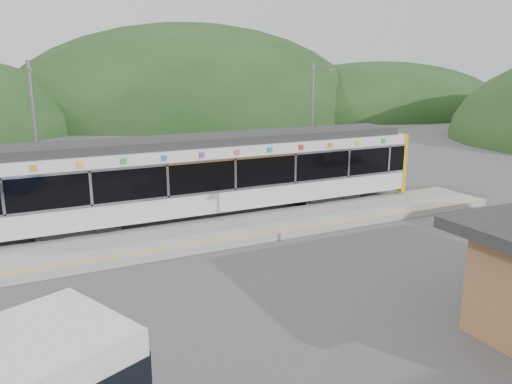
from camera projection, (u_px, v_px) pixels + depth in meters
name	position (u px, v px, depth m)	size (l,w,h in m)	color
ground	(274.00, 259.00, 17.84)	(120.00, 120.00, 0.00)	#4C4C4F
hills	(332.00, 205.00, 25.12)	(146.00, 149.00, 26.00)	#1E3D19
platform	(236.00, 230.00, 20.68)	(26.00, 3.20, 0.30)	#9E9E99
yellow_line	(249.00, 235.00, 19.51)	(26.00, 0.10, 0.01)	yellow
train	(212.00, 173.00, 22.60)	(20.44, 3.01, 3.74)	black
catenary_mast_west	(36.00, 141.00, 21.39)	(0.18, 1.80, 7.00)	slate
catenary_mast_east	(312.00, 125.00, 27.45)	(0.18, 1.80, 7.00)	slate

